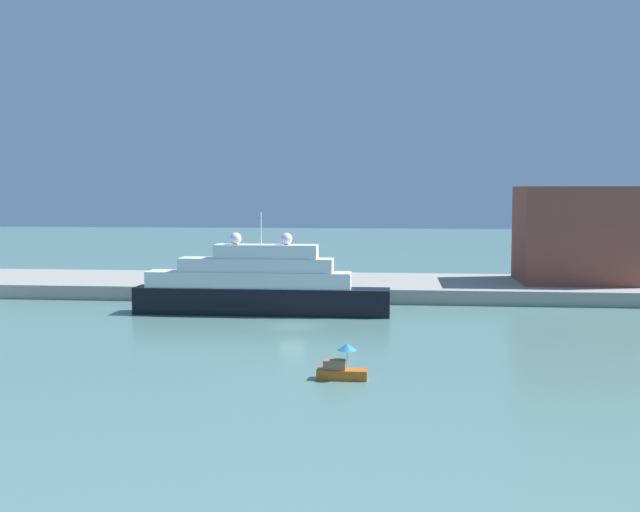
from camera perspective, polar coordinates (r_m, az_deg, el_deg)
The scene contains 8 objects.
ground at distance 78.01m, azimuth -2.04°, elevation -5.28°, with size 400.00×400.00×0.00m, color slate.
quay_dock at distance 102.99m, azimuth -0.14°, elevation -2.28°, with size 110.00×19.14×1.79m, color gray.
large_yacht at distance 85.55m, azimuth -4.64°, elevation -2.27°, with size 28.57×3.50×11.39m.
small_motorboat at distance 56.63m, azimuth 1.60°, elevation -8.29°, with size 3.69×1.42×2.66m.
harbor_building at distance 105.76m, azimuth 18.54°, elevation 1.54°, with size 14.83×12.15×12.49m, color brown.
parked_car at distance 99.49m, azimuth -8.97°, elevation -1.71°, with size 3.89×1.69×1.45m.
person_figure at distance 98.90m, azimuth -5.85°, elevation -1.60°, with size 0.36×0.36×1.78m.
mooring_bollard at distance 94.13m, azimuth 0.89°, elevation -2.22°, with size 0.40×0.40×0.63m, color black.
Camera 1 is at (10.32, -76.08, 13.83)m, focal length 42.99 mm.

